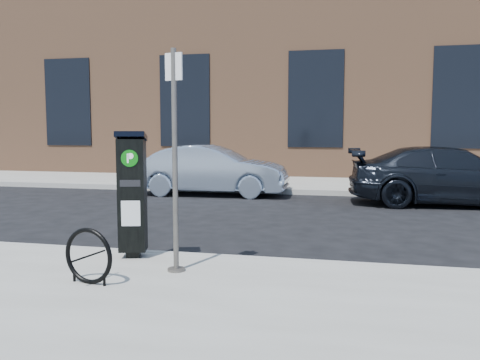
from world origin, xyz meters
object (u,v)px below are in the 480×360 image
(sign_pole, at_px, (175,163))
(car_silver, at_px, (212,170))
(parking_kiosk, at_px, (132,193))
(bike_rack, at_px, (88,256))
(car_dark, at_px, (451,176))

(sign_pole, relative_size, car_silver, 0.62)
(parking_kiosk, xyz_separation_m, car_silver, (-1.09, 7.75, -0.32))
(bike_rack, bearing_deg, car_dark, 68.28)
(car_silver, distance_m, car_dark, 6.47)
(sign_pole, height_order, car_silver, sign_pole)
(bike_rack, xyz_separation_m, car_dark, (5.34, 8.46, 0.27))
(bike_rack, distance_m, car_dark, 10.01)
(parking_kiosk, height_order, car_silver, parking_kiosk)
(sign_pole, relative_size, car_dark, 0.54)
(sign_pole, relative_size, bike_rack, 4.17)
(parking_kiosk, relative_size, car_dark, 0.34)
(car_dark, bearing_deg, parking_kiosk, 139.64)
(sign_pole, xyz_separation_m, bike_rack, (-0.80, -0.72, -1.04))
(parking_kiosk, height_order, sign_pole, sign_pole)
(car_dark, bearing_deg, bike_rack, 144.10)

